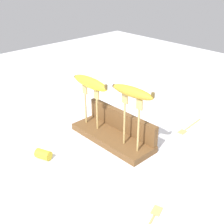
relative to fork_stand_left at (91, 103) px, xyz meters
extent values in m
plane|color=silver|center=(0.11, 0.01, -0.13)|extent=(3.00, 3.00, 0.00)
cube|color=brown|center=(0.11, 0.01, -0.11)|extent=(0.36, 0.13, 0.03)
cube|color=brown|center=(0.11, 0.07, -0.06)|extent=(0.35, 0.02, 0.08)
cylinder|color=tan|center=(-0.04, 0.00, -0.04)|extent=(0.01, 0.01, 0.13)
cube|color=tan|center=(-0.04, 0.00, 0.05)|extent=(0.03, 0.01, 0.04)
cylinder|color=tan|center=(0.04, 0.00, -0.04)|extent=(0.01, 0.01, 0.13)
cube|color=tan|center=(0.04, 0.00, 0.05)|extent=(0.03, 0.01, 0.04)
cylinder|color=tan|center=(0.19, 0.00, -0.02)|extent=(0.01, 0.01, 0.17)
cube|color=tan|center=(0.19, 0.00, 0.08)|extent=(0.03, 0.01, 0.04)
cylinder|color=tan|center=(0.26, 0.00, -0.02)|extent=(0.01, 0.01, 0.17)
cube|color=tan|center=(0.26, 0.00, 0.08)|extent=(0.03, 0.01, 0.04)
ellipsoid|color=yellow|center=(0.00, 0.00, 0.09)|extent=(0.19, 0.04, 0.04)
cylinder|color=brown|center=(0.09, 0.00, 0.10)|extent=(0.01, 0.01, 0.02)
sphere|color=#3F2D19|center=(-0.09, 0.00, 0.09)|extent=(0.01, 0.01, 0.01)
ellipsoid|color=gold|center=(0.22, 0.00, 0.12)|extent=(0.17, 0.05, 0.03)
cylinder|color=brown|center=(0.30, 0.01, 0.13)|extent=(0.01, 0.01, 0.02)
sphere|color=#3F2D19|center=(0.14, -0.01, 0.12)|extent=(0.01, 0.01, 0.01)
cylinder|color=tan|center=(0.26, 0.35, -0.12)|extent=(0.02, 0.14, 0.01)
cube|color=tan|center=(0.27, 0.27, -0.12)|extent=(0.03, 0.04, 0.01)
cube|color=tan|center=(0.47, -0.15, -0.12)|extent=(0.04, 0.04, 0.01)
cylinder|color=yellow|center=(0.03, -0.25, -0.11)|extent=(0.06, 0.05, 0.03)
cylinder|color=beige|center=(0.00, -0.26, -0.11)|extent=(0.01, 0.03, 0.03)
camera|label=1|loc=(0.83, -0.67, 0.50)|focal=46.77mm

